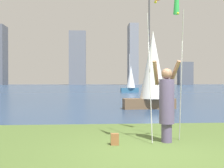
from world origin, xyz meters
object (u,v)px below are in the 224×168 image
(bag, at_px, (115,139))
(sailboat_1, at_px, (131,79))
(person, at_px, (167,102))
(sailboat_3, at_px, (152,69))

(bag, bearing_deg, sailboat_1, 81.35)
(person, relative_size, sailboat_1, 0.39)
(person, distance_m, sailboat_1, 30.35)
(sailboat_3, bearing_deg, sailboat_1, 85.12)
(bag, height_order, sailboat_1, sailboat_1)
(sailboat_1, height_order, sailboat_3, sailboat_3)
(person, height_order, sailboat_1, sailboat_1)
(bag, distance_m, sailboat_1, 30.77)
(bag, distance_m, sailboat_3, 9.03)
(person, xyz_separation_m, sailboat_3, (1.45, 8.15, 1.14))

